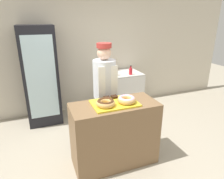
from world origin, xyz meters
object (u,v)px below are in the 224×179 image
at_px(bottle_red, 131,71).
at_px(baker_person, 105,92).
at_px(bottle_orange, 114,66).
at_px(donut_light_glaze, 127,99).
at_px(bottle_blue, 111,72).
at_px(beverage_fridge, 41,76).
at_px(brownie_back_right, 114,97).
at_px(donut_chocolate_glaze, 106,103).
at_px(bottle_green, 115,71).
at_px(serving_tray, 115,103).
at_px(brownie_back_left, 107,98).
at_px(chest_freezer, 120,91).

bearing_deg(bottle_red, baker_person, -135.15).
bearing_deg(bottle_orange, donut_light_glaze, -107.12).
bearing_deg(bottle_blue, beverage_fridge, 174.01).
bearing_deg(donut_light_glaze, brownie_back_right, 113.71).
relative_size(donut_chocolate_glaze, bottle_green, 1.06).
distance_m(serving_tray, brownie_back_left, 0.17).
xyz_separation_m(brownie_back_right, beverage_fridge, (-0.94, 1.57, -0.01)).
distance_m(chest_freezer, bottle_green, 0.59).
distance_m(donut_light_glaze, brownie_back_left, 0.30).
bearing_deg(brownie_back_right, donut_chocolate_glaze, -134.04).
height_order(chest_freezer, bottle_green, bottle_green).
height_order(beverage_fridge, bottle_green, beverage_fridge).
distance_m(serving_tray, baker_person, 0.61).
bearing_deg(baker_person, brownie_back_right, -91.22).
relative_size(bottle_orange, bottle_green, 1.16).
relative_size(brownie_back_left, bottle_green, 0.36).
xyz_separation_m(brownie_back_left, chest_freezer, (0.91, 1.58, -0.55)).
bearing_deg(bottle_green, bottle_orange, 71.31).
distance_m(donut_chocolate_glaze, bottle_green, 1.83).
relative_size(donut_chocolate_glaze, bottle_red, 1.27).
relative_size(brownie_back_left, bottle_red, 0.42).
distance_m(brownie_back_left, chest_freezer, 1.90).
xyz_separation_m(serving_tray, bottle_orange, (0.78, 1.98, 0.02)).
height_order(donut_light_glaze, bottle_red, bottle_red).
bearing_deg(chest_freezer, serving_tray, -116.15).
height_order(bottle_red, bottle_orange, bottle_orange).
relative_size(serving_tray, bottle_orange, 2.24).
distance_m(serving_tray, chest_freezer, 2.00).
relative_size(chest_freezer, bottle_red, 4.55).
xyz_separation_m(donut_chocolate_glaze, bottle_green, (0.80, 1.64, -0.05)).
relative_size(brownie_back_left, chest_freezer, 0.09).
relative_size(bottle_green, bottle_blue, 0.93).
distance_m(brownie_back_right, baker_person, 0.46).
relative_size(donut_chocolate_glaze, bottle_blue, 0.99).
relative_size(brownie_back_right, beverage_fridge, 0.04).
bearing_deg(brownie_back_right, bottle_orange, 68.36).
height_order(brownie_back_left, bottle_orange, bottle_orange).
bearing_deg(baker_person, donut_chocolate_glaze, -108.29).
height_order(baker_person, bottle_orange, baker_person).
bearing_deg(donut_chocolate_glaze, donut_light_glaze, 0.00).
xyz_separation_m(donut_chocolate_glaze, baker_person, (0.22, 0.66, -0.12)).
xyz_separation_m(bottle_orange, bottle_blue, (-0.23, -0.41, -0.01)).
distance_m(brownie_back_left, bottle_blue, 1.55).
xyz_separation_m(beverage_fridge, bottle_green, (1.53, -0.14, -0.01)).
distance_m(donut_light_glaze, bottle_green, 1.72).
bearing_deg(bottle_blue, donut_light_glaze, -103.70).
relative_size(donut_chocolate_glaze, donut_light_glaze, 1.00).
bearing_deg(brownie_back_right, bottle_blue, 70.80).
height_order(donut_chocolate_glaze, beverage_fridge, beverage_fridge).
bearing_deg(bottle_green, donut_light_glaze, -106.73).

